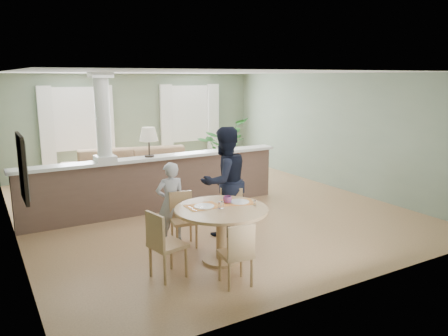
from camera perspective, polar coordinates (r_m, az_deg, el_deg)
ground at (r=9.01m, az=-2.72°, el=-5.09°), size 8.00×8.00×0.00m
room_shell at (r=9.20m, az=-4.80°, el=6.77°), size 7.02×8.02×2.71m
pony_wall at (r=8.61m, az=-9.22°, el=-1.15°), size 5.32×0.38×2.70m
sofa at (r=10.31m, az=-11.52°, el=-0.37°), size 3.49×1.96×0.96m
houseplant at (r=11.57m, az=-0.19°, el=2.68°), size 1.84×1.81×1.54m
dining_table at (r=6.26m, az=-0.33°, el=-6.65°), size 1.33×1.33×0.91m
chair_far_boy at (r=6.94m, az=-5.41°, el=-6.31°), size 0.44×0.44×0.85m
chair_far_man at (r=7.08m, az=0.88°, el=-5.87°), size 0.54×0.54×0.85m
chair_near at (r=5.59m, az=1.82°, el=-10.88°), size 0.43×0.43×0.85m
chair_side at (r=5.83m, az=-7.96°, el=-9.56°), size 0.49×0.49×0.92m
child_person at (r=7.04m, az=-6.99°, el=-4.47°), size 0.50×0.35×1.31m
man_person at (r=7.26m, az=0.04°, el=-1.77°), size 0.97×0.80×1.83m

